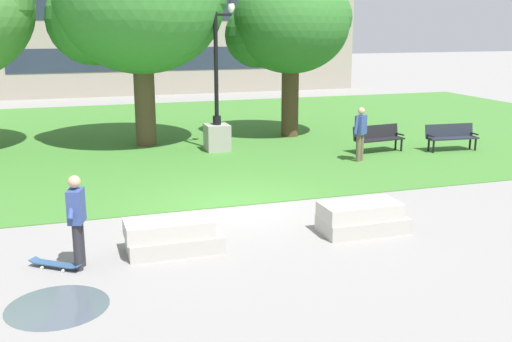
% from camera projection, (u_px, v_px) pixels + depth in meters
% --- Properties ---
extents(ground_plane, '(140.00, 140.00, 0.00)m').
position_uv_depth(ground_plane, '(235.00, 207.00, 14.34)').
color(ground_plane, gray).
extents(grass_lawn, '(40.00, 20.00, 0.02)m').
position_uv_depth(grass_lawn, '(165.00, 135.00, 23.57)').
color(grass_lawn, '#3D752D').
rests_on(grass_lawn, ground).
extents(concrete_block_center, '(1.83, 0.90, 0.64)m').
position_uv_depth(concrete_block_center, '(172.00, 236.00, 11.46)').
color(concrete_block_center, '#B2ADA3').
rests_on(concrete_block_center, ground).
extents(concrete_block_left, '(1.80, 0.90, 0.64)m').
position_uv_depth(concrete_block_left, '(361.00, 218.00, 12.52)').
color(concrete_block_left, '#B2ADA3').
rests_on(concrete_block_left, ground).
extents(person_skateboarder, '(0.35, 0.59, 1.71)m').
position_uv_depth(person_skateboarder, '(77.00, 217.00, 10.49)').
color(person_skateboarder, '#28282D').
rests_on(person_skateboarder, ground).
extents(skateboard, '(0.94, 0.77, 0.14)m').
position_uv_depth(skateboard, '(56.00, 264.00, 10.68)').
color(skateboard, '#2D4C75').
rests_on(skateboard, ground).
extents(puddle, '(1.58, 1.58, 0.01)m').
position_uv_depth(puddle, '(58.00, 306.00, 9.25)').
color(puddle, '#47515B').
rests_on(puddle, ground).
extents(park_bench_near_left, '(1.85, 0.74, 0.90)m').
position_uv_depth(park_bench_near_left, '(378.00, 137.00, 20.32)').
color(park_bench_near_left, black).
rests_on(park_bench_near_left, grass_lawn).
extents(park_bench_near_right, '(1.83, 0.66, 0.90)m').
position_uv_depth(park_bench_near_right, '(451.00, 135.00, 20.57)').
color(park_bench_near_right, '#1E232D').
rests_on(park_bench_near_right, grass_lawn).
extents(lamp_post_left, '(1.32, 0.80, 5.04)m').
position_uv_depth(lamp_post_left, '(217.00, 121.00, 20.44)').
color(lamp_post_left, gray).
rests_on(lamp_post_left, grass_lawn).
extents(tree_near_right, '(4.61, 4.39, 6.14)m').
position_uv_depth(tree_near_right, '(289.00, 25.00, 22.39)').
color(tree_near_right, '#4C3823').
rests_on(tree_near_right, grass_lawn).
extents(tree_near_left, '(6.06, 5.77, 7.44)m').
position_uv_depth(tree_near_left, '(138.00, 4.00, 20.46)').
color(tree_near_left, brown).
rests_on(tree_near_left, grass_lawn).
extents(person_bystander_near_lawn, '(0.64, 0.43, 1.71)m').
position_uv_depth(person_bystander_near_lawn, '(361.00, 131.00, 18.85)').
color(person_bystander_near_lawn, brown).
rests_on(person_bystander_near_lawn, grass_lawn).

